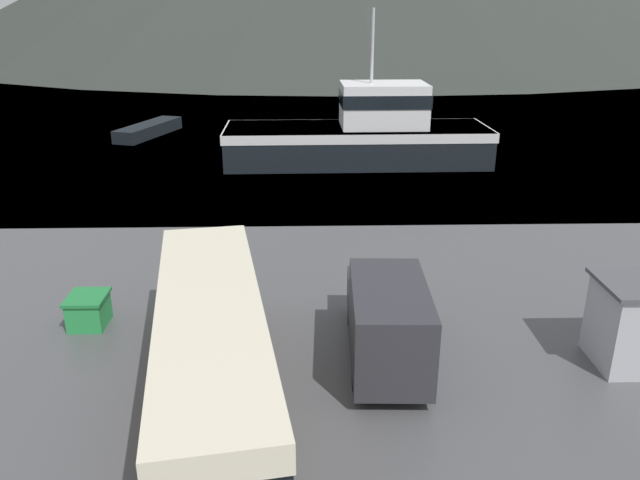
# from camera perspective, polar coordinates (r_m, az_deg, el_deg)

# --- Properties ---
(water_surface) EXTENTS (240.00, 240.00, 0.00)m
(water_surface) POSITION_cam_1_polar(r_m,az_deg,el_deg) (148.50, -2.63, 16.93)
(water_surface) COLOR slate
(water_surface) RESTS_ON ground
(tour_bus) EXTENTS (4.39, 11.49, 3.09)m
(tour_bus) POSITION_cam_1_polar(r_m,az_deg,el_deg) (16.29, -9.84, -9.87)
(tour_bus) COLOR #B26614
(tour_bus) RESTS_ON ground
(delivery_van) EXTENTS (2.33, 6.14, 2.64)m
(delivery_van) POSITION_cam_1_polar(r_m,az_deg,el_deg) (18.43, 6.13, -7.13)
(delivery_van) COLOR #2D2D33
(delivery_van) RESTS_ON ground
(fishing_boat) EXTENTS (17.39, 5.86, 9.75)m
(fishing_boat) POSITION_cam_1_polar(r_m,az_deg,el_deg) (41.83, 3.86, 9.66)
(fishing_boat) COLOR black
(fishing_boat) RESTS_ON water_surface
(storage_bin) EXTENTS (1.24, 1.41, 1.06)m
(storage_bin) POSITION_cam_1_polar(r_m,az_deg,el_deg) (21.98, -20.41, -6.04)
(storage_bin) COLOR green
(storage_bin) RESTS_ON ground
(small_boat) EXTENTS (4.11, 7.71, 0.97)m
(small_boat) POSITION_cam_1_polar(r_m,az_deg,el_deg) (52.74, -15.39, 9.70)
(small_boat) COLOR black
(small_boat) RESTS_ON water_surface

